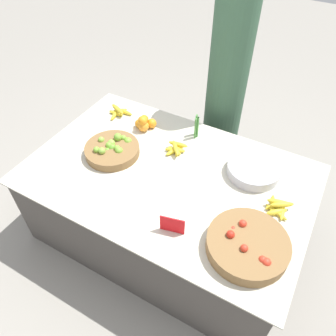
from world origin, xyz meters
TOP-DOWN VIEW (x-y plane):
  - ground_plane at (0.00, 0.00)m, footprint 12.00×12.00m
  - market_table at (0.00, 0.00)m, footprint 1.84×1.19m
  - lime_bowl at (-0.43, -0.02)m, footprint 0.37×0.37m
  - tomato_basket at (0.64, -0.29)m, footprint 0.44×0.44m
  - orange_pile at (-0.39, 0.32)m, footprint 0.15×0.14m
  - metal_bowl at (0.48, 0.27)m, footprint 0.34×0.34m
  - price_sign at (0.24, -0.38)m, footprint 0.14×0.04m
  - veg_bundle at (-0.01, 0.43)m, footprint 0.04×0.06m
  - banana_bunch_front_right at (-0.67, 0.38)m, footprint 0.20×0.19m
  - banana_bunch_front_left at (0.71, 0.05)m, footprint 0.16×0.18m
  - banana_bunch_middle_left at (-0.06, 0.21)m, footprint 0.15×0.16m
  - vendor_person at (0.03, 0.88)m, footprint 0.30×0.30m

SIDE VIEW (x-z plane):
  - ground_plane at x=0.00m, z-range 0.00..0.00m
  - market_table at x=0.00m, z-range 0.00..0.64m
  - banana_bunch_middle_left at x=-0.06m, z-range 0.63..0.69m
  - banana_bunch_front_right at x=-0.67m, z-range 0.63..0.69m
  - banana_bunch_front_left at x=0.71m, z-range 0.63..0.69m
  - metal_bowl at x=0.48m, z-range 0.63..0.70m
  - lime_bowl at x=-0.43m, z-range 0.62..0.73m
  - tomato_basket at x=0.64m, z-range 0.62..0.73m
  - orange_pile at x=-0.39m, z-range 0.62..0.75m
  - price_sign at x=0.24m, z-range 0.63..0.75m
  - veg_bundle at x=-0.01m, z-range 0.63..0.81m
  - vendor_person at x=0.03m, z-range -0.06..1.65m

